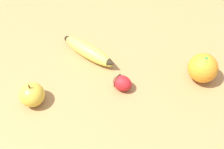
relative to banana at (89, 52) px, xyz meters
name	(u,v)px	position (x,y,z in m)	size (l,w,h in m)	color
ground_plane	(110,97)	(0.12, 0.11, -0.02)	(3.00, 3.00, 0.00)	#A87A47
banana	(89,52)	(0.00, 0.00, 0.00)	(0.10, 0.19, 0.04)	#DBCC4C
orange	(203,68)	(-0.03, 0.33, 0.02)	(0.08, 0.08, 0.08)	orange
strawberry	(121,82)	(0.08, 0.13, 0.00)	(0.05, 0.07, 0.04)	red
apple	(32,95)	(0.20, -0.08, 0.01)	(0.07, 0.07, 0.07)	gold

